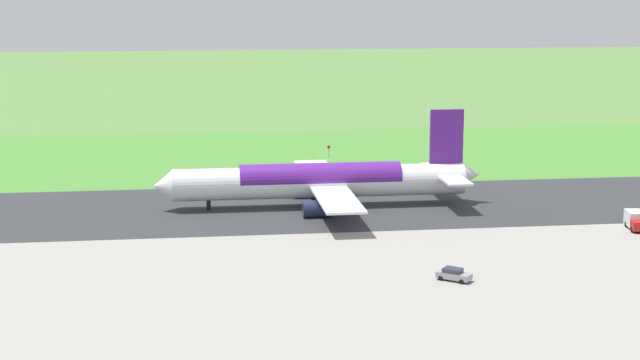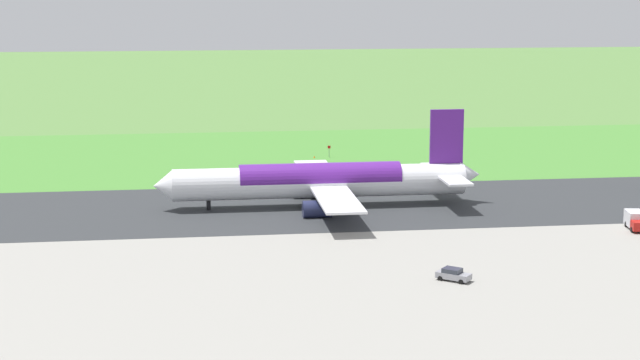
# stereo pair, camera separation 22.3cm
# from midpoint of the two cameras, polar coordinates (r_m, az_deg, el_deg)

# --- Properties ---
(ground_plane) EXTENTS (800.00, 800.00, 0.00)m
(ground_plane) POSITION_cam_midpoint_polar(r_m,az_deg,el_deg) (166.56, -0.31, -1.53)
(ground_plane) COLOR #547F3D
(runway_asphalt) EXTENTS (600.00, 35.98, 0.06)m
(runway_asphalt) POSITION_cam_midpoint_polar(r_m,az_deg,el_deg) (166.55, -0.31, -1.52)
(runway_asphalt) COLOR #2D3033
(runway_asphalt) RESTS_ON ground
(apron_concrete) EXTENTS (440.00, 110.00, 0.05)m
(apron_concrete) POSITION_cam_midpoint_polar(r_m,az_deg,el_deg) (104.42, 4.22, -9.27)
(apron_concrete) COLOR gray
(apron_concrete) RESTS_ON ground
(grass_verge_foreground) EXTENTS (600.00, 80.00, 0.04)m
(grass_verge_foreground) POSITION_cam_midpoint_polar(r_m,az_deg,el_deg) (212.45, -1.89, 1.21)
(grass_verge_foreground) COLOR #478534
(grass_verge_foreground) RESTS_ON ground
(airliner_main) EXTENTS (53.96, 44.02, 15.88)m
(airliner_main) POSITION_cam_midpoint_polar(r_m,az_deg,el_deg) (165.84, 0.17, -0.05)
(airliner_main) COLOR white
(airliner_main) RESTS_ON ground
(service_car_followme) EXTENTS (4.39, 4.06, 1.62)m
(service_car_followme) POSITION_cam_midpoint_polar(r_m,az_deg,el_deg) (126.59, 7.56, -5.29)
(service_car_followme) COLOR gray
(service_car_followme) RESTS_ON ground
(service_truck_fuel) EXTENTS (3.21, 6.10, 2.65)m
(service_truck_fuel) POSITION_cam_midpoint_polar(r_m,az_deg,el_deg) (158.33, 17.38, -2.18)
(service_truck_fuel) COLOR #B21914
(service_truck_fuel) RESTS_ON ground
(no_stopping_sign) EXTENTS (0.60, 0.10, 2.58)m
(no_stopping_sign) POSITION_cam_midpoint_polar(r_m,az_deg,el_deg) (213.32, 0.55, 1.67)
(no_stopping_sign) COLOR slate
(no_stopping_sign) RESTS_ON ground
(traffic_cone_orange) EXTENTS (0.40, 0.40, 0.55)m
(traffic_cone_orange) POSITION_cam_midpoint_polar(r_m,az_deg,el_deg) (213.00, -0.30, 1.31)
(traffic_cone_orange) COLOR orange
(traffic_cone_orange) RESTS_ON ground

